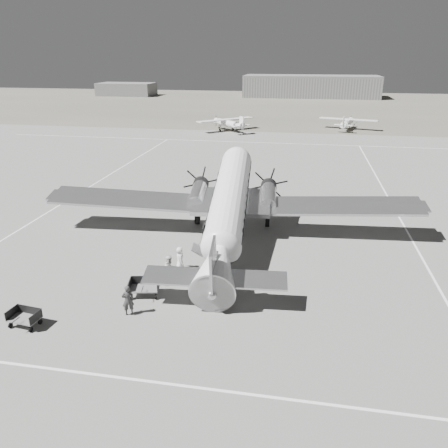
{
  "coord_description": "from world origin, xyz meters",
  "views": [
    {
      "loc": [
        3.48,
        -27.94,
        12.9
      ],
      "look_at": [
        -1.36,
        -0.96,
        2.2
      ],
      "focal_mm": 35.0,
      "sensor_mm": 36.0,
      "label": 1
    }
  ],
  "objects_px": {
    "hangar_main": "(311,86)",
    "ramp_agent": "(170,270)",
    "light_plane_right": "(347,124)",
    "shed_secondary": "(127,89)",
    "baggage_cart_far": "(24,318)",
    "ground_crew": "(128,300)",
    "light_plane_left": "(227,124)",
    "passenger": "(180,258)",
    "dc3_airliner": "(229,207)",
    "baggage_cart_near": "(144,288)"
  },
  "relations": [
    {
      "from": "hangar_main",
      "to": "ramp_agent",
      "type": "bearing_deg",
      "value": -93.99
    },
    {
      "from": "light_plane_right",
      "to": "ramp_agent",
      "type": "distance_m",
      "value": 62.87
    },
    {
      "from": "shed_secondary",
      "to": "light_plane_right",
      "type": "bearing_deg",
      "value": -41.96
    },
    {
      "from": "baggage_cart_far",
      "to": "ground_crew",
      "type": "bearing_deg",
      "value": 28.81
    },
    {
      "from": "light_plane_right",
      "to": "ground_crew",
      "type": "distance_m",
      "value": 66.67
    },
    {
      "from": "light_plane_right",
      "to": "baggage_cart_far",
      "type": "height_order",
      "value": "light_plane_right"
    },
    {
      "from": "light_plane_left",
      "to": "passenger",
      "type": "distance_m",
      "value": 54.0
    },
    {
      "from": "light_plane_right",
      "to": "baggage_cart_far",
      "type": "bearing_deg",
      "value": -92.51
    },
    {
      "from": "passenger",
      "to": "light_plane_left",
      "type": "bearing_deg",
      "value": -17.38
    },
    {
      "from": "dc3_airliner",
      "to": "light_plane_right",
      "type": "bearing_deg",
      "value": 72.44
    },
    {
      "from": "hangar_main",
      "to": "passenger",
      "type": "relative_size",
      "value": 27.8
    },
    {
      "from": "shed_secondary",
      "to": "ground_crew",
      "type": "distance_m",
      "value": 133.99
    },
    {
      "from": "hangar_main",
      "to": "dc3_airliner",
      "type": "height_order",
      "value": "hangar_main"
    },
    {
      "from": "light_plane_left",
      "to": "passenger",
      "type": "relative_size",
      "value": 7.55
    },
    {
      "from": "shed_secondary",
      "to": "dc3_airliner",
      "type": "xyz_separation_m",
      "value": [
        53.64,
        -113.96,
        0.73
      ]
    },
    {
      "from": "baggage_cart_near",
      "to": "ramp_agent",
      "type": "height_order",
      "value": "ramp_agent"
    },
    {
      "from": "hangar_main",
      "to": "light_plane_left",
      "type": "distance_m",
      "value": 71.69
    },
    {
      "from": "shed_secondary",
      "to": "light_plane_right",
      "type": "height_order",
      "value": "shed_secondary"
    },
    {
      "from": "shed_secondary",
      "to": "light_plane_right",
      "type": "xyz_separation_m",
      "value": [
        66.37,
        -59.67,
        -0.91
      ]
    },
    {
      "from": "light_plane_left",
      "to": "ramp_agent",
      "type": "xyz_separation_m",
      "value": [
        6.11,
        -55.59,
        -0.26
      ]
    },
    {
      "from": "ground_crew",
      "to": "passenger",
      "type": "relative_size",
      "value": 1.14
    },
    {
      "from": "baggage_cart_near",
      "to": "shed_secondary",
      "type": "bearing_deg",
      "value": 101.15
    },
    {
      "from": "shed_secondary",
      "to": "light_plane_left",
      "type": "height_order",
      "value": "shed_secondary"
    },
    {
      "from": "light_plane_left",
      "to": "ground_crew",
      "type": "xyz_separation_m",
      "value": [
        4.89,
        -59.2,
        -0.32
      ]
    },
    {
      "from": "shed_secondary",
      "to": "light_plane_left",
      "type": "distance_m",
      "value": 79.21
    },
    {
      "from": "light_plane_left",
      "to": "passenger",
      "type": "bearing_deg",
      "value": -127.38
    },
    {
      "from": "light_plane_right",
      "to": "dc3_airliner",
      "type": "bearing_deg",
      "value": -88.08
    },
    {
      "from": "shed_secondary",
      "to": "passenger",
      "type": "height_order",
      "value": "shed_secondary"
    },
    {
      "from": "ramp_agent",
      "to": "passenger",
      "type": "relative_size",
      "value": 1.22
    },
    {
      "from": "ramp_agent",
      "to": "light_plane_left",
      "type": "bearing_deg",
      "value": 38.91
    },
    {
      "from": "shed_secondary",
      "to": "dc3_airliner",
      "type": "height_order",
      "value": "dc3_airliner"
    },
    {
      "from": "hangar_main",
      "to": "passenger",
      "type": "distance_m",
      "value": 124.08
    },
    {
      "from": "shed_secondary",
      "to": "ground_crew",
      "type": "xyz_separation_m",
      "value": [
        50.01,
        -124.3,
        -1.14
      ]
    },
    {
      "from": "dc3_airliner",
      "to": "light_plane_left",
      "type": "height_order",
      "value": "dc3_airliner"
    },
    {
      "from": "hangar_main",
      "to": "baggage_cart_far",
      "type": "relative_size",
      "value": 26.47
    },
    {
      "from": "dc3_airliner",
      "to": "ramp_agent",
      "type": "relative_size",
      "value": 15.63
    },
    {
      "from": "hangar_main",
      "to": "shed_secondary",
      "type": "xyz_separation_m",
      "value": [
        -60.0,
        -5.0,
        -1.3
      ]
    },
    {
      "from": "baggage_cart_far",
      "to": "passenger",
      "type": "distance_m",
      "value": 9.64
    },
    {
      "from": "dc3_airliner",
      "to": "baggage_cart_far",
      "type": "xyz_separation_m",
      "value": [
        -8.41,
        -12.27,
        -2.29
      ]
    },
    {
      "from": "light_plane_left",
      "to": "baggage_cart_near",
      "type": "relative_size",
      "value": 6.44
    },
    {
      "from": "shed_secondary",
      "to": "baggage_cart_far",
      "type": "relative_size",
      "value": 11.35
    },
    {
      "from": "shed_secondary",
      "to": "baggage_cart_near",
      "type": "height_order",
      "value": "shed_secondary"
    },
    {
      "from": "light_plane_left",
      "to": "baggage_cart_near",
      "type": "height_order",
      "value": "light_plane_left"
    },
    {
      "from": "hangar_main",
      "to": "shed_secondary",
      "type": "height_order",
      "value": "hangar_main"
    },
    {
      "from": "shed_secondary",
      "to": "light_plane_left",
      "type": "bearing_deg",
      "value": -55.28
    },
    {
      "from": "hangar_main",
      "to": "ramp_agent",
      "type": "height_order",
      "value": "hangar_main"
    },
    {
      "from": "dc3_airliner",
      "to": "light_plane_left",
      "type": "relative_size",
      "value": 2.52
    },
    {
      "from": "hangar_main",
      "to": "dc3_airliner",
      "type": "distance_m",
      "value": 119.13
    },
    {
      "from": "baggage_cart_far",
      "to": "ground_crew",
      "type": "relative_size",
      "value": 0.92
    },
    {
      "from": "hangar_main",
      "to": "light_plane_right",
      "type": "bearing_deg",
      "value": -84.38
    }
  ]
}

